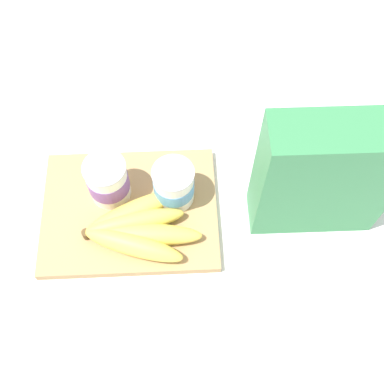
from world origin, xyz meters
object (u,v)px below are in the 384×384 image
at_px(banana_bunch, 137,229).
at_px(cutting_board, 130,211).
at_px(yogurt_cup_front, 108,181).
at_px(yogurt_cup_back, 174,185).
at_px(cereal_box, 324,177).
at_px(spoon, 28,230).

bearing_deg(banana_bunch, cutting_board, 107.41).
height_order(yogurt_cup_front, yogurt_cup_back, yogurt_cup_front).
xyz_separation_m(cereal_box, spoon, (-0.48, -0.01, -0.12)).
bearing_deg(yogurt_cup_front, banana_bunch, -59.58).
xyz_separation_m(banana_bunch, spoon, (-0.19, 0.02, -0.03)).
xyz_separation_m(cutting_board, yogurt_cup_front, (-0.03, 0.03, 0.05)).
bearing_deg(cutting_board, cereal_box, -2.51).
bearing_deg(cereal_box, spoon, -177.78).
relative_size(yogurt_cup_front, yogurt_cup_back, 1.03).
relative_size(cutting_board, yogurt_cup_back, 3.61).
height_order(cereal_box, yogurt_cup_back, cereal_box).
distance_m(yogurt_cup_back, spoon, 0.26).
height_order(cereal_box, banana_bunch, cereal_box).
bearing_deg(yogurt_cup_back, cereal_box, -8.19).
relative_size(cutting_board, spoon, 2.21).
xyz_separation_m(yogurt_cup_front, banana_bunch, (0.05, -0.08, -0.02)).
bearing_deg(spoon, banana_bunch, -5.49).
relative_size(cereal_box, banana_bunch, 1.24).
xyz_separation_m(cutting_board, cereal_box, (0.31, -0.01, 0.11)).
bearing_deg(cereal_box, yogurt_cup_back, 172.26).
height_order(cutting_board, banana_bunch, banana_bunch).
xyz_separation_m(yogurt_cup_front, spoon, (-0.14, -0.06, -0.05)).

